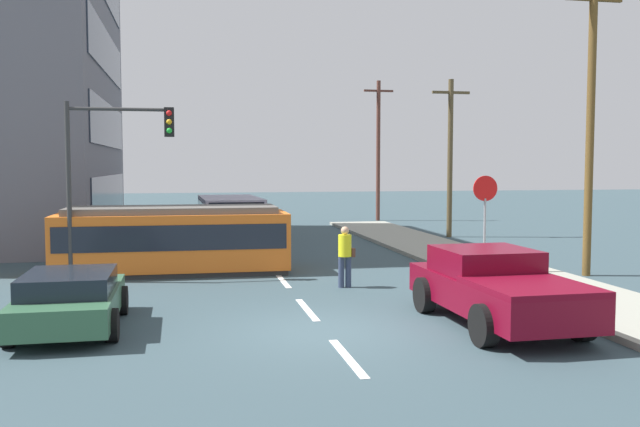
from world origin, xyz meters
TOP-DOWN VIEW (x-y plane):
  - ground_plane at (0.00, 10.00)m, footprint 120.00×120.00m
  - sidewalk_curb_right at (6.80, 6.00)m, footprint 3.20×36.00m
  - lane_stripe_0 at (0.00, -2.00)m, footprint 0.16×2.40m
  - lane_stripe_1 at (0.00, 2.00)m, footprint 0.16×2.40m
  - lane_stripe_2 at (0.00, 6.00)m, footprint 0.16×2.40m
  - lane_stripe_3 at (0.00, 14.16)m, footprint 0.16×2.40m
  - lane_stripe_4 at (0.00, 20.16)m, footprint 0.16×2.40m
  - streetcar_tram at (-3.11, 8.16)m, footprint 7.03×2.61m
  - city_bus at (-0.80, 17.07)m, footprint 2.72×5.48m
  - pedestrian_crossing at (1.52, 4.65)m, footprint 0.47×0.36m
  - pickup_truck_parked at (3.59, -0.22)m, footprint 2.35×5.04m
  - parked_sedan_near at (-5.04, 1.07)m, footprint 2.09×4.06m
  - stop_sign at (6.07, 5.70)m, footprint 0.76×0.07m
  - traffic_light_mast at (-4.78, 6.97)m, footprint 3.01×0.33m
  - utility_pole_near at (9.13, 5.16)m, footprint 1.80×0.24m
  - utility_pole_mid at (9.28, 16.45)m, footprint 1.80×0.24m
  - utility_pole_far at (8.64, 26.18)m, footprint 1.80×0.24m

SIDE VIEW (x-z plane):
  - ground_plane at x=0.00m, z-range 0.00..0.00m
  - lane_stripe_0 at x=0.00m, z-range 0.00..0.01m
  - lane_stripe_1 at x=0.00m, z-range 0.00..0.01m
  - lane_stripe_2 at x=0.00m, z-range 0.00..0.01m
  - lane_stripe_3 at x=0.00m, z-range 0.00..0.01m
  - lane_stripe_4 at x=0.00m, z-range 0.00..0.01m
  - sidewalk_curb_right at x=6.80m, z-range 0.00..0.14m
  - parked_sedan_near at x=-5.04m, z-range 0.03..1.22m
  - pickup_truck_parked at x=3.59m, z-range 0.02..1.57m
  - pedestrian_crossing at x=1.52m, z-range 0.11..1.78m
  - streetcar_tram at x=-3.11m, z-range 0.04..2.10m
  - city_bus at x=-0.80m, z-range 0.14..2.05m
  - stop_sign at x=6.07m, z-range 0.75..3.63m
  - traffic_light_mast at x=-4.78m, z-range 1.04..6.16m
  - utility_pole_mid at x=9.28m, z-range 0.18..7.43m
  - utility_pole_far at x=8.64m, z-range 0.18..8.53m
  - utility_pole_near at x=9.13m, z-range 0.18..8.99m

